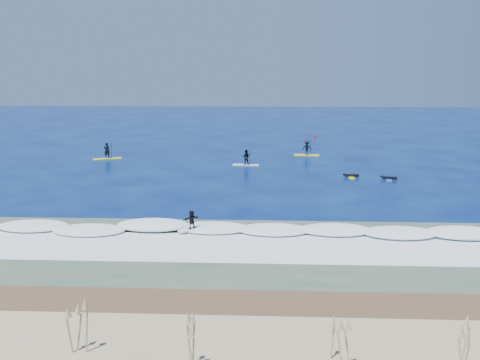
{
  "coord_description": "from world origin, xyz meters",
  "views": [
    {
      "loc": [
        0.25,
        -43.09,
        11.11
      ],
      "look_at": [
        -1.73,
        2.37,
        0.6
      ],
      "focal_mm": 40.0,
      "sensor_mm": 36.0,
      "label": 1
    }
  ],
  "objects_px": {
    "wave_surfer": "(192,221)",
    "prone_paddler_far": "(389,178)",
    "sup_paddler_right": "(307,149)",
    "marker_buoy": "(315,136)",
    "sup_paddler_center": "(246,159)",
    "sup_paddler_left": "(107,153)",
    "prone_paddler_near": "(351,176)"
  },
  "relations": [
    {
      "from": "sup_paddler_left",
      "to": "prone_paddler_near",
      "type": "bearing_deg",
      "value": -38.39
    },
    {
      "from": "sup_paddler_center",
      "to": "prone_paddler_far",
      "type": "xyz_separation_m",
      "value": [
        13.43,
        -6.17,
        -0.59
      ]
    },
    {
      "from": "sup_paddler_left",
      "to": "marker_buoy",
      "type": "relative_size",
      "value": 5.19
    },
    {
      "from": "sup_paddler_left",
      "to": "sup_paddler_right",
      "type": "relative_size",
      "value": 1.1
    },
    {
      "from": "sup_paddler_right",
      "to": "prone_paddler_near",
      "type": "relative_size",
      "value": 1.53
    },
    {
      "from": "sup_paddler_right",
      "to": "sup_paddler_center",
      "type": "bearing_deg",
      "value": -135.2
    },
    {
      "from": "sup_paddler_right",
      "to": "prone_paddler_near",
      "type": "bearing_deg",
      "value": -70.72
    },
    {
      "from": "sup_paddler_left",
      "to": "prone_paddler_near",
      "type": "xyz_separation_m",
      "value": [
        25.62,
        -8.08,
        -0.55
      ]
    },
    {
      "from": "wave_surfer",
      "to": "marker_buoy",
      "type": "relative_size",
      "value": 2.9
    },
    {
      "from": "sup_paddler_center",
      "to": "wave_surfer",
      "type": "bearing_deg",
      "value": -91.31
    },
    {
      "from": "wave_surfer",
      "to": "prone_paddler_far",
      "type": "bearing_deg",
      "value": 9.2
    },
    {
      "from": "sup_paddler_right",
      "to": "marker_buoy",
      "type": "bearing_deg",
      "value": 83.98
    },
    {
      "from": "sup_paddler_center",
      "to": "marker_buoy",
      "type": "distance_m",
      "value": 21.7
    },
    {
      "from": "sup_paddler_left",
      "to": "sup_paddler_center",
      "type": "xyz_separation_m",
      "value": [
        15.53,
        -2.83,
        0.04
      ]
    },
    {
      "from": "sup_paddler_right",
      "to": "wave_surfer",
      "type": "distance_m",
      "value": 29.68
    },
    {
      "from": "sup_paddler_left",
      "to": "sup_paddler_center",
      "type": "height_order",
      "value": "sup_paddler_left"
    },
    {
      "from": "prone_paddler_near",
      "to": "prone_paddler_far",
      "type": "bearing_deg",
      "value": -105.46
    },
    {
      "from": "sup_paddler_center",
      "to": "wave_surfer",
      "type": "relative_size",
      "value": 1.58
    },
    {
      "from": "sup_paddler_left",
      "to": "marker_buoy",
      "type": "xyz_separation_m",
      "value": [
        24.53,
        16.91,
        -0.41
      ]
    },
    {
      "from": "sup_paddler_center",
      "to": "sup_paddler_right",
      "type": "bearing_deg",
      "value": 47.64
    },
    {
      "from": "marker_buoy",
      "to": "sup_paddler_left",
      "type": "bearing_deg",
      "value": -145.42
    },
    {
      "from": "sup_paddler_center",
      "to": "prone_paddler_far",
      "type": "relative_size",
      "value": 1.43
    },
    {
      "from": "sup_paddler_left",
      "to": "prone_paddler_far",
      "type": "distance_m",
      "value": 30.33
    },
    {
      "from": "sup_paddler_center",
      "to": "sup_paddler_right",
      "type": "height_order",
      "value": "sup_paddler_right"
    },
    {
      "from": "sup_paddler_center",
      "to": "sup_paddler_right",
      "type": "distance_m",
      "value": 9.12
    },
    {
      "from": "prone_paddler_near",
      "to": "prone_paddler_far",
      "type": "xyz_separation_m",
      "value": [
        3.34,
        -0.91,
        0.0
      ]
    },
    {
      "from": "sup_paddler_left",
      "to": "marker_buoy",
      "type": "distance_m",
      "value": 29.8
    },
    {
      "from": "sup_paddler_right",
      "to": "prone_paddler_far",
      "type": "distance_m",
      "value": 13.93
    },
    {
      "from": "sup_paddler_center",
      "to": "sup_paddler_left",
      "type": "bearing_deg",
      "value": 175.63
    },
    {
      "from": "sup_paddler_right",
      "to": "wave_surfer",
      "type": "relative_size",
      "value": 1.63
    },
    {
      "from": "sup_paddler_left",
      "to": "sup_paddler_right",
      "type": "bearing_deg",
      "value": -12.63
    },
    {
      "from": "sup_paddler_center",
      "to": "prone_paddler_near",
      "type": "height_order",
      "value": "sup_paddler_center"
    }
  ]
}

